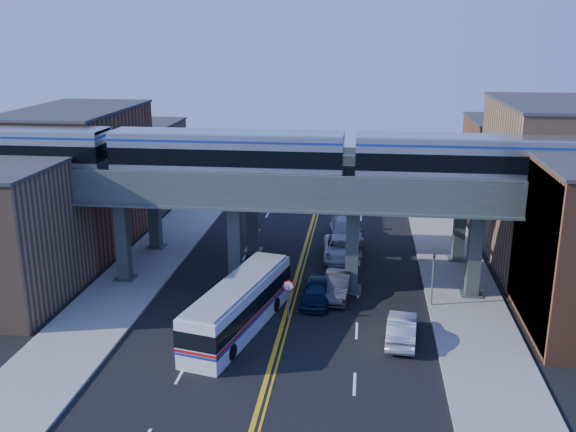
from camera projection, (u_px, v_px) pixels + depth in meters
name	position (u px, v px, depth m)	size (l,w,h in m)	color
ground	(277.00, 342.00, 36.69)	(120.00, 120.00, 0.00)	black
sidewalk_west	(142.00, 270.00, 47.52)	(5.00, 70.00, 0.16)	gray
sidewalk_east	(459.00, 284.00, 44.88)	(5.00, 70.00, 0.16)	gray
building_west_a	(2.00, 234.00, 41.37)	(8.00, 10.00, 9.00)	#846344
building_west_b	(80.00, 178.00, 52.53)	(8.00, 14.00, 11.00)	brown
building_west_c	(136.00, 164.00, 65.34)	(8.00, 10.00, 8.00)	#846344
building_east_b	(549.00, 185.00, 48.14)	(8.00, 14.00, 12.00)	#846344
building_east_c	(511.00, 169.00, 60.95)	(8.00, 10.00, 9.00)	brown
mural_panel	(532.00, 251.00, 37.51)	(0.10, 9.50, 9.50)	#2AA9B6
elevated_viaduct_near	(293.00, 198.00, 42.51)	(52.00, 3.60, 7.40)	#3B4541
elevated_viaduct_far	(303.00, 175.00, 49.18)	(52.00, 3.60, 7.40)	#3B4541
transit_train	(227.00, 155.00, 42.22)	(47.42, 2.97, 3.47)	black
stop_sign	(289.00, 294.00, 39.03)	(0.76, 0.09, 2.63)	slate
traffic_signal	(433.00, 274.00, 40.71)	(0.15, 0.18, 4.10)	slate
transit_bus	(239.00, 307.00, 37.90)	(4.91, 11.35, 2.85)	silver
car_lane_a	(317.00, 291.00, 41.87)	(1.85, 4.60, 1.57)	#0E1936
car_lane_b	(337.00, 286.00, 42.75)	(1.69, 4.84, 1.60)	#2C2B2D
car_lane_c	(341.00, 249.00, 49.92)	(2.67, 5.80, 1.61)	silver
car_lane_d	(346.00, 231.00, 53.89)	(2.60, 6.40, 1.86)	#A3A2A7
car_parked_curb	(402.00, 329.00, 36.66)	(1.62, 4.65, 1.53)	#A1A0A5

